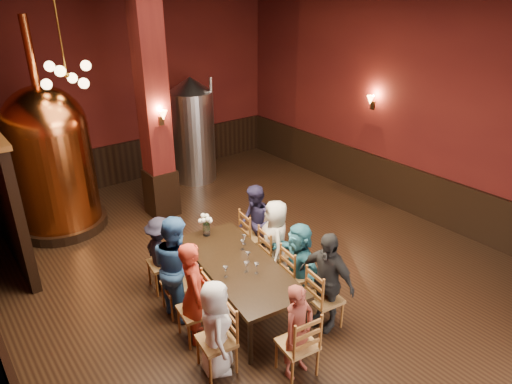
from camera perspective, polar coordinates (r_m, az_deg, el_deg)
room at (r=7.13m, az=-0.47°, el=6.01°), size 10.00×10.02×4.50m
wainscot_right at (r=10.49m, az=17.04°, el=0.90°), size 0.08×9.90×1.00m
wainscot_back at (r=11.83m, az=-15.20°, el=3.82°), size 7.90×0.08×1.00m
column at (r=9.30m, az=-12.67°, el=9.86°), size 0.58×0.58×4.50m
pendant_cluster at (r=8.71m, az=-22.60°, el=13.38°), size 0.90×0.90×1.70m
sconce_wall at (r=10.37m, az=14.42°, el=10.89°), size 0.20×0.20×0.36m
sconce_column at (r=9.05m, az=-11.79°, el=9.21°), size 0.20×0.20×0.36m
dining_table at (r=6.88m, az=-2.19°, el=-9.33°), size 1.32×2.51×0.75m
chair_0 at (r=6.02m, az=-4.98°, el=-17.99°), size 0.52×0.52×0.92m
person_0 at (r=5.89m, az=-5.05°, el=-16.58°), size 0.66×0.76×1.31m
chair_1 at (r=6.49m, az=-7.60°, el=-14.43°), size 0.52×0.52×0.92m
person_1 at (r=6.31m, az=-7.75°, el=-12.32°), size 0.55×0.65×1.52m
chair_2 at (r=6.99m, az=-9.75°, el=-11.38°), size 0.52×0.52×0.92m
person_2 at (r=6.79m, az=-9.96°, el=-9.08°), size 0.46×0.81×1.59m
chair_3 at (r=7.52m, az=-11.61°, el=-8.70°), size 0.52×0.52×0.92m
person_3 at (r=7.42m, az=-11.72°, el=-7.60°), size 0.53×0.85×1.26m
chair_4 at (r=6.72m, az=8.58°, el=-12.95°), size 0.52×0.52×0.92m
person_4 at (r=6.54m, az=8.75°, el=-10.90°), size 0.52×0.94×1.51m
chair_5 at (r=7.14m, az=5.24°, el=-10.19°), size 0.52×0.52×0.92m
person_5 at (r=7.03m, az=5.31°, el=-8.83°), size 0.60×1.28×1.33m
chair_6 at (r=7.60m, az=2.38°, el=-7.76°), size 0.52×0.52×0.92m
person_6 at (r=7.47m, az=2.42°, el=-6.14°), size 0.72×0.82×1.42m
chair_7 at (r=8.09m, az=-0.15°, el=-5.57°), size 0.52×0.52×0.92m
person_7 at (r=7.96m, az=-0.15°, el=-4.03°), size 0.60×0.77×1.41m
chair_8 at (r=5.98m, az=5.20°, el=-18.33°), size 0.52×0.52×0.92m
person_8 at (r=5.85m, az=5.27°, el=-16.97°), size 0.50×0.36×1.30m
copper_kettle at (r=9.58m, az=-24.27°, el=3.86°), size 1.95×1.95×4.07m
steel_vessel at (r=11.31m, az=-7.92°, el=7.70°), size 1.15×1.15×2.56m
rose_vase at (r=7.47m, az=-6.26°, el=-3.69°), size 0.23×0.23×0.39m
wine_glass_0 at (r=7.25m, az=-1.48°, el=-5.98°), size 0.07×0.07×0.17m
wine_glass_1 at (r=7.12m, az=-1.71°, el=-6.61°), size 0.07×0.07×0.17m
wine_glass_2 at (r=6.51m, az=-3.80°, el=-9.95°), size 0.07×0.07×0.17m
wine_glass_3 at (r=6.82m, az=-1.01°, el=-8.16°), size 0.07×0.07×0.17m
wine_glass_4 at (r=6.57m, az=0.06°, el=-9.53°), size 0.07×0.07×0.17m
wine_glass_5 at (r=6.60m, az=-1.23°, el=-9.35°), size 0.07×0.07×0.17m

